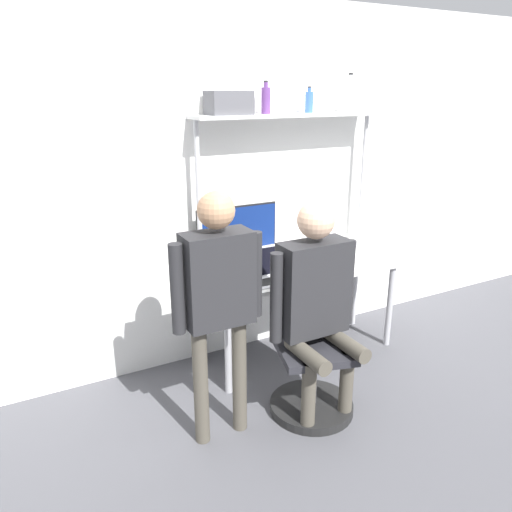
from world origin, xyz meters
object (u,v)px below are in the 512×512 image
at_px(person_standing, 218,290).
at_px(storage_box, 229,103).
at_px(person_seated, 316,293).
at_px(bottle_purple, 266,100).
at_px(laptop, 271,270).
at_px(bottle_blue, 309,102).
at_px(monitor, 238,233).
at_px(cell_phone, 305,271).
at_px(office_chair, 311,369).
at_px(bottle_clear, 350,95).

xyz_separation_m(person_standing, storage_box, (0.48, 0.84, 0.99)).
distance_m(person_seated, bottle_purple, 1.46).
relative_size(laptop, bottle_blue, 1.76).
xyz_separation_m(monitor, storage_box, (-0.07, -0.02, 0.95)).
height_order(monitor, person_seated, person_seated).
distance_m(cell_phone, bottle_purple, 1.29).
bearing_deg(bottle_blue, office_chair, -120.22).
bearing_deg(laptop, storage_box, 120.77).
relative_size(monitor, storage_box, 2.19).
xyz_separation_m(cell_phone, bottle_blue, (0.19, 0.30, 1.22)).
distance_m(laptop, person_standing, 0.87).
height_order(laptop, bottle_clear, bottle_clear).
bearing_deg(bottle_clear, bottle_blue, -180.00).
bearing_deg(monitor, person_seated, -84.76).
height_order(office_chair, bottle_clear, bottle_clear).
bearing_deg(person_standing, cell_phone, 29.46).
relative_size(person_standing, bottle_clear, 5.36).
bearing_deg(person_standing, laptop, 39.45).
xyz_separation_m(laptop, bottle_clear, (0.87, 0.30, 1.21)).
height_order(person_seated, bottle_blue, bottle_blue).
relative_size(office_chair, person_standing, 0.61).
xyz_separation_m(monitor, bottle_purple, (0.23, -0.02, 0.97)).
relative_size(person_standing, bottle_blue, 8.15).
height_order(laptop, bottle_blue, bottle_blue).
relative_size(laptop, office_chair, 0.36).
xyz_separation_m(cell_phone, storage_box, (-0.47, 0.30, 1.22)).
height_order(monitor, bottle_blue, bottle_blue).
xyz_separation_m(bottle_blue, bottle_purple, (-0.37, 0.00, 0.02)).
bearing_deg(bottle_purple, person_standing, -132.84).
xyz_separation_m(bottle_blue, storage_box, (-0.67, 0.00, -0.00)).
relative_size(cell_phone, bottle_blue, 0.79).
bearing_deg(monitor, laptop, -71.01).
bearing_deg(bottle_blue, cell_phone, -123.03).
bearing_deg(monitor, bottle_purple, -5.44).
height_order(laptop, office_chair, laptop).
xyz_separation_m(cell_phone, person_standing, (-0.96, -0.54, 0.23)).
bearing_deg(cell_phone, office_chair, -118.68).
height_order(monitor, cell_phone, monitor).
xyz_separation_m(laptop, cell_phone, (0.30, -0.00, -0.06)).
xyz_separation_m(person_seated, bottle_blue, (0.52, 0.91, 1.12)).
bearing_deg(bottle_blue, storage_box, 180.00).
xyz_separation_m(cell_phone, person_seated, (-0.32, -0.61, 0.11)).
relative_size(person_seated, storage_box, 4.75).
xyz_separation_m(monitor, bottle_clear, (0.98, -0.02, 0.99)).
bearing_deg(person_standing, office_chair, -2.47).
xyz_separation_m(laptop, storage_box, (-0.18, 0.30, 1.16)).
xyz_separation_m(monitor, laptop, (0.11, -0.32, -0.21)).
bearing_deg(bottle_purple, laptop, -111.80).
bearing_deg(bottle_purple, bottle_blue, -0.00).
bearing_deg(monitor, bottle_clear, -1.27).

